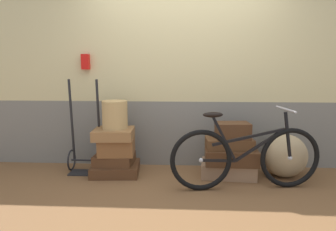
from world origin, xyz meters
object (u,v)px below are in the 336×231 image
(suitcase_1, at_px, (114,159))
(suitcase_6, at_px, (229,143))
(burlap_sack, at_px, (285,156))
(wicker_basket, at_px, (115,115))
(suitcase_0, at_px, (116,169))
(bicycle, at_px, (246,157))
(suitcase_3, at_px, (114,134))
(suitcase_5, at_px, (231,156))
(suitcase_4, at_px, (228,169))
(suitcase_2, at_px, (117,146))
(suitcase_7, at_px, (233,131))
(luggage_trolley, at_px, (86,150))

(suitcase_1, bearing_deg, suitcase_6, 2.14)
(burlap_sack, bearing_deg, wicker_basket, -179.31)
(suitcase_0, height_order, bicycle, bicycle)
(suitcase_1, xyz_separation_m, bicycle, (1.56, -0.39, 0.17))
(suitcase_0, height_order, burlap_sack, burlap_sack)
(suitcase_3, bearing_deg, suitcase_6, -2.27)
(suitcase_5, distance_m, burlap_sack, 0.67)
(suitcase_3, height_order, suitcase_4, suitcase_3)
(suitcase_1, bearing_deg, suitcase_2, -17.73)
(suitcase_7, distance_m, burlap_sack, 0.73)
(suitcase_5, bearing_deg, suitcase_7, 49.56)
(suitcase_7, height_order, luggage_trolley, luggage_trolley)
(suitcase_7, xyz_separation_m, wicker_basket, (-1.44, 0.02, 0.18))
(suitcase_1, distance_m, burlap_sack, 2.12)
(suitcase_0, relative_size, suitcase_5, 0.92)
(suitcase_6, relative_size, luggage_trolley, 0.47)
(suitcase_6, relative_size, wicker_basket, 1.62)
(suitcase_4, xyz_separation_m, burlap_sack, (0.69, 0.01, 0.18))
(suitcase_3, relative_size, burlap_sack, 0.90)
(suitcase_1, relative_size, suitcase_6, 0.84)
(burlap_sack, bearing_deg, suitcase_4, -179.29)
(suitcase_6, height_order, suitcase_7, suitcase_7)
(suitcase_0, relative_size, suitcase_4, 0.88)
(suitcase_1, xyz_separation_m, burlap_sack, (2.12, 0.02, 0.07))
(suitcase_3, distance_m, wicker_basket, 0.24)
(suitcase_1, height_order, suitcase_6, suitcase_6)
(suitcase_6, distance_m, luggage_trolley, 1.83)
(suitcase_3, bearing_deg, suitcase_5, -3.44)
(suitcase_5, xyz_separation_m, suitcase_7, (0.01, 0.01, 0.32))
(suitcase_5, bearing_deg, suitcase_1, -179.78)
(suitcase_0, bearing_deg, suitcase_6, -4.57)
(suitcase_6, xyz_separation_m, suitcase_7, (0.03, -0.02, 0.16))
(suitcase_2, xyz_separation_m, suitcase_4, (1.40, 0.03, -0.27))
(suitcase_5, relative_size, luggage_trolley, 0.53)
(luggage_trolley, bearing_deg, suitcase_7, -3.19)
(burlap_sack, bearing_deg, suitcase_5, -175.32)
(suitcase_0, bearing_deg, suitcase_3, -104.57)
(suitcase_7, bearing_deg, suitcase_4, 130.46)
(suitcase_7, bearing_deg, suitcase_2, 173.99)
(suitcase_3, xyz_separation_m, suitcase_5, (1.45, -0.01, -0.26))
(suitcase_3, bearing_deg, suitcase_0, 76.52)
(suitcase_0, distance_m, suitcase_1, 0.13)
(suitcase_5, height_order, suitcase_6, suitcase_6)
(suitcase_6, relative_size, burlap_sack, 1.05)
(suitcase_4, xyz_separation_m, suitcase_6, (-0.00, -0.02, 0.33))
(suitcase_1, bearing_deg, burlap_sack, 2.86)
(suitcase_0, distance_m, suitcase_6, 1.46)
(suitcase_2, bearing_deg, bicycle, -18.30)
(suitcase_3, relative_size, bicycle, 0.29)
(suitcase_7, xyz_separation_m, luggage_trolley, (-1.86, 0.10, -0.31))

